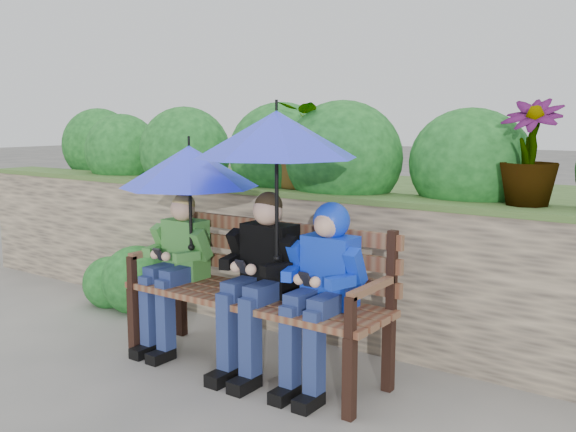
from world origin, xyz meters
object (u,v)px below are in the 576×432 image
Objects in this scene: boy_right at (322,279)px; umbrella_left at (189,167)px; boy_middle at (260,273)px; umbrella_right at (277,135)px; boy_left at (176,261)px; park_bench at (259,285)px.

boy_right is 1.21× the size of umbrella_left.
boy_middle is 0.43m from boy_right.
umbrella_left is at bearing -178.84° from boy_right.
boy_right is 0.85m from umbrella_right.
boy_right reaches higher than boy_left.
umbrella_left is (-0.49, -0.08, 0.71)m from park_bench.
umbrella_left reaches higher than boy_left.
umbrella_right is at bearing -10.02° from boy_middle.
park_bench is 0.87m from umbrella_left.
umbrella_left is at bearing -170.24° from park_bench.
umbrella_right is (-0.29, -0.04, 0.80)m from boy_right.
umbrella_right reaches higher than boy_left.
boy_left is (-0.64, -0.07, 0.07)m from park_bench.
park_bench is 0.52m from boy_right.
umbrella_left is at bearing -3.96° from boy_left.
boy_middle is 0.84m from umbrella_right.
umbrella_left is (-0.56, -0.00, 0.61)m from boy_middle.
boy_left is at bearing 176.04° from umbrella_left.
park_bench is at bearing 6.57° from boy_left.
boy_right reaches higher than park_bench.
boy_left is at bearing -173.43° from park_bench.
park_bench is 1.63× the size of boy_right.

